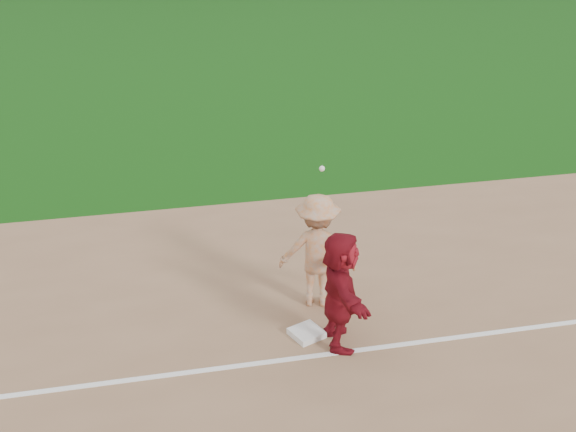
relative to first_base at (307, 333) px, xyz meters
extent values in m
plane|color=#12470D|center=(0.07, 0.25, -0.07)|extent=(160.00, 160.00, 0.00)
cube|color=white|center=(0.07, -0.55, -0.05)|extent=(60.00, 0.10, 0.01)
cube|color=white|center=(0.00, 0.00, 0.00)|extent=(0.60, 0.60, 0.10)
imported|color=maroon|center=(0.44, -0.28, 0.91)|extent=(0.70, 1.82, 1.92)
imported|color=#A4A4A7|center=(0.39, 0.94, 0.94)|extent=(1.45, 1.08, 1.99)
sphere|color=white|center=(0.39, 0.72, 2.49)|extent=(0.09, 0.09, 0.09)
camera|label=1|loc=(-2.27, -9.22, 6.62)|focal=45.00mm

